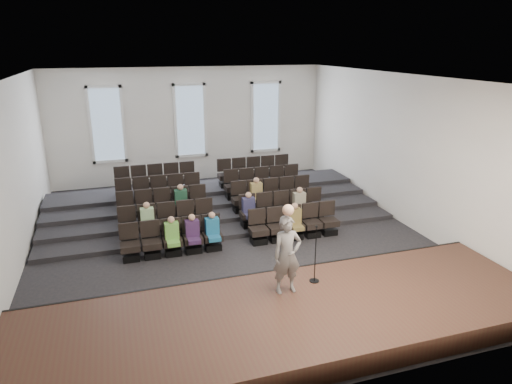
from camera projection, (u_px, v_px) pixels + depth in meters
ground at (231, 238)px, 14.55m from camera, size 14.00×14.00×0.00m
ceiling at (228, 77)px, 13.00m from camera, size 12.00×14.00×0.02m
wall_back at (190, 125)px, 20.14m from camera, size 12.00×0.04×5.00m
wall_front at (338, 265)px, 7.41m from camera, size 12.00×0.04×5.00m
wall_left at (9, 180)px, 12.05m from camera, size 0.04×14.00×5.00m
wall_right at (401, 149)px, 15.50m from camera, size 0.04×14.00×5.00m
stage at (291, 319)px, 9.85m from camera, size 11.80×3.60×0.50m
stage_lip at (265, 281)px, 11.45m from camera, size 11.80×0.06×0.52m
risers at (210, 202)px, 17.36m from camera, size 11.80×4.80×0.60m
seating_rows at (220, 203)px, 15.73m from camera, size 6.80×4.70×1.67m
windows at (190, 121)px, 20.01m from camera, size 8.44×0.10×3.24m
audience at (225, 213)px, 14.46m from camera, size 5.45×2.64×1.10m
speaker at (287, 255)px, 10.21m from camera, size 0.67×0.44×1.83m
mic_stand at (315, 265)px, 10.79m from camera, size 0.24×0.24×1.44m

